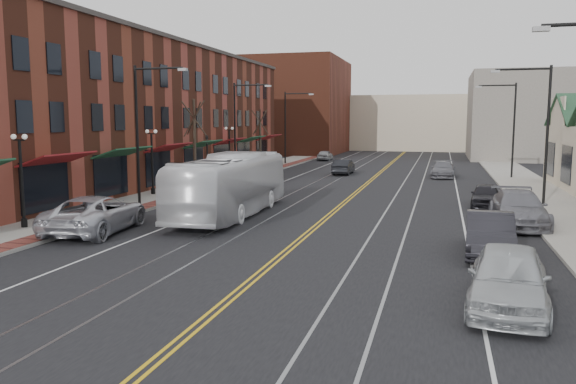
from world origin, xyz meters
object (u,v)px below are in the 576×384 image
Objects in this scene: transit_bus at (231,185)px; parked_car_b at (490,234)px; parked_car_c at (519,209)px; parked_car_d at (486,195)px; parked_suv at (96,214)px; parked_car_a at (508,278)px.

transit_bus is 13.72m from parked_car_b.
parked_car_c reaches higher than parked_car_d.
parked_car_d is at bearing -151.52° from parked_suv.
transit_bus reaches higher than parked_car_b.
parked_car_a reaches higher than parked_car_c.
parked_car_a is 18.63m from parked_car_d.
parked_car_c is 1.43× the size of parked_car_d.
parked_car_c is at bearing 77.42° from parked_car_b.
parked_suv reaches higher than parked_car_b.
parked_car_b is at bearing 173.39° from parked_suv.
parked_car_c is (1.80, 12.84, -0.02)m from parked_car_a.
parked_car_b is (12.50, -5.59, -0.84)m from transit_bus.
parked_car_c is at bearing -167.17° from parked_suv.
parked_car_b is 0.84× the size of parked_car_c.
parked_car_a is 12.96m from parked_car_c.
parked_car_c is (14.30, 1.01, -0.80)m from transit_bus.
transit_bus is 2.93× the size of parked_car_d.
transit_bus is at bearing -148.08° from parked_car_d.
parked_car_b is 6.84m from parked_car_c.
transit_bus is 14.36m from parked_car_c.
parked_car_d is (17.52, 12.50, -0.16)m from parked_suv.
parked_suv is 21.53m from parked_car_d.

